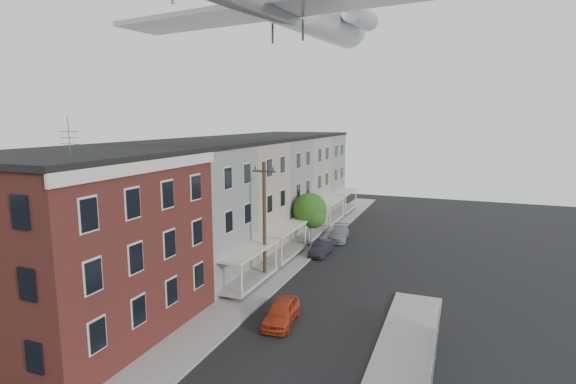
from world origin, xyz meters
name	(u,v)px	position (x,y,z in m)	size (l,w,h in m)	color
sidewalk_left	(294,258)	(-5.50, 24.00, 0.06)	(3.00, 62.00, 0.12)	gray
curb_left	(310,259)	(-4.05, 24.00, 0.07)	(0.15, 62.00, 0.14)	gray
corner_building	(79,244)	(-12.00, 7.00, 5.16)	(10.31, 12.30, 12.15)	black
row_house_a	(179,212)	(-11.96, 16.50, 5.13)	(11.98, 7.00, 10.30)	slate
row_house_b	(225,197)	(-11.96, 23.50, 5.13)	(11.98, 7.00, 10.30)	slate
row_house_c	(258,186)	(-11.96, 30.50, 5.13)	(11.98, 7.00, 10.30)	slate
row_house_d	(283,178)	(-11.96, 37.50, 5.13)	(11.98, 7.00, 10.30)	slate
row_house_e	(302,172)	(-11.96, 44.50, 5.13)	(11.98, 7.00, 10.30)	slate
utility_pole	(264,220)	(-5.60, 18.00, 4.67)	(1.80, 0.26, 9.00)	black
street_tree	(311,211)	(-5.27, 27.92, 3.45)	(3.22, 3.20, 5.20)	black
car_near	(281,312)	(-1.80, 11.91, 0.69)	(1.63, 4.05, 1.38)	#AC3416
car_mid	(321,248)	(-3.60, 25.91, 0.63)	(1.34, 3.85, 1.27)	black
car_far	(339,234)	(-3.40, 31.35, 0.65)	(1.82, 4.47, 1.30)	gray
airplane	(285,0)	(-4.64, 19.68, 20.32)	(25.59, 29.23, 8.41)	silver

